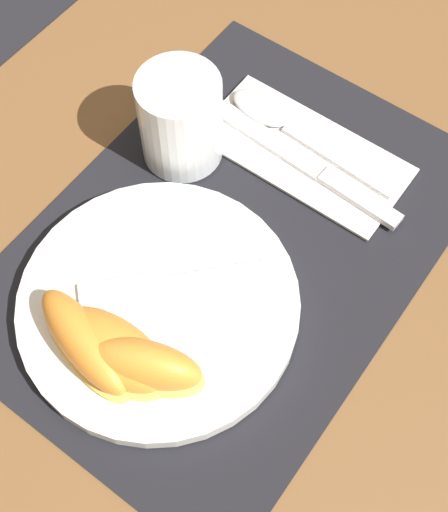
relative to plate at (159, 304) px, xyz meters
name	(u,v)px	position (x,y,z in m)	size (l,w,h in m)	color
ground_plane	(230,244)	(0.09, -0.01, -0.01)	(3.00, 3.00, 0.00)	brown
placemat	(230,243)	(0.09, -0.01, -0.01)	(0.46, 0.32, 0.00)	black
plate	(159,304)	(0.00, 0.00, 0.00)	(0.24, 0.24, 0.02)	white
juice_glass	(181,124)	(0.15, 0.09, 0.03)	(0.08, 0.08, 0.09)	silver
napkin	(307,155)	(0.21, -0.01, -0.01)	(0.10, 0.20, 0.00)	white
knife	(309,165)	(0.20, -0.02, 0.00)	(0.03, 0.22, 0.01)	silver
spoon	(281,121)	(0.23, 0.03, 0.00)	(0.04, 0.19, 0.01)	silver
fork	(165,285)	(0.01, 0.00, 0.01)	(0.14, 0.13, 0.00)	silver
citrus_wedge_0	(84,342)	(-0.07, 0.02, 0.03)	(0.07, 0.12, 0.04)	#F7C656
citrus_wedge_1	(112,350)	(-0.06, 0.00, 0.02)	(0.06, 0.11, 0.04)	#F7C656
citrus_wedge_2	(143,365)	(-0.06, -0.03, 0.03)	(0.07, 0.11, 0.04)	#F7C656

